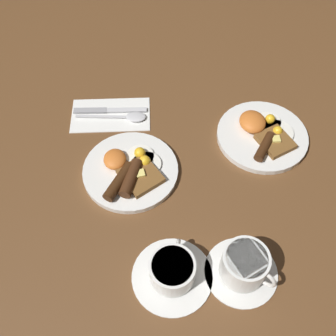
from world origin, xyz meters
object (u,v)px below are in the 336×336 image
at_px(breakfast_plate_far, 263,134).
at_px(teacup_near, 172,272).
at_px(breakfast_plate_near, 131,170).
at_px(teacup_far, 244,266).
at_px(knife, 106,110).
at_px(spoon, 129,117).

xyz_separation_m(breakfast_plate_far, teacup_near, (0.33, -0.28, 0.01)).
relative_size(breakfast_plate_near, teacup_near, 1.38).
distance_m(breakfast_plate_near, teacup_near, 0.27).
distance_m(breakfast_plate_far, teacup_far, 0.37).
xyz_separation_m(breakfast_plate_near, knife, (-0.21, -0.05, -0.01)).
bearing_deg(knife, breakfast_plate_near, -69.88).
bearing_deg(knife, breakfast_plate_far, -13.43).
bearing_deg(spoon, knife, 160.35).
bearing_deg(breakfast_plate_near, teacup_far, 36.52).
distance_m(teacup_near, spoon, 0.45).
xyz_separation_m(breakfast_plate_near, spoon, (-0.18, 0.01, -0.01)).
relative_size(teacup_near, teacup_far, 1.10).
bearing_deg(spoon, breakfast_plate_near, -83.74).
bearing_deg(spoon, teacup_far, -57.49).
distance_m(breakfast_plate_near, spoon, 0.18).
height_order(teacup_far, spoon, teacup_far).
bearing_deg(breakfast_plate_far, knife, -109.88).
bearing_deg(teacup_near, breakfast_plate_far, 139.85).
distance_m(teacup_near, knife, 0.49).
distance_m(breakfast_plate_near, knife, 0.22).
xyz_separation_m(teacup_near, spoon, (-0.44, -0.05, -0.02)).
xyz_separation_m(teacup_near, knife, (-0.48, -0.11, -0.02)).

